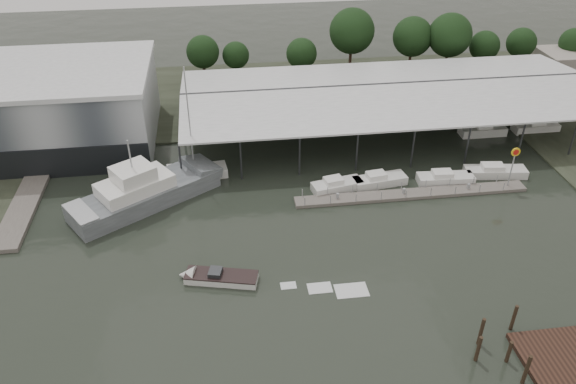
{
  "coord_description": "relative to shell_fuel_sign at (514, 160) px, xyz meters",
  "views": [
    {
      "loc": [
        -6.99,
        -43.38,
        36.51
      ],
      "look_at": [
        0.03,
        8.86,
        2.5
      ],
      "focal_mm": 35.0,
      "sensor_mm": 36.0,
      "label": 1
    }
  ],
  "objects": [
    {
      "name": "moored_cruiser_2",
      "position": [
        -7.06,
        2.27,
        -3.31
      ],
      "size": [
        6.98,
        2.62,
        1.7
      ],
      "rotation": [
        0.0,
        0.0,
        -0.06
      ],
      "color": "silver",
      "rests_on": "ground"
    },
    {
      "name": "white_sailboat",
      "position": [
        -38.12,
        7.62,
        -3.26
      ],
      "size": [
        9.11,
        3.6,
        14.6
      ],
      "rotation": [
        0.0,
        0.0,
        0.11
      ],
      "color": "silver",
      "rests_on": "ground"
    },
    {
      "name": "trawler_dock",
      "position": [
        -57.0,
        4.01,
        -3.68
      ],
      "size": [
        3.0,
        18.0,
        0.5
      ],
      "color": "#69635C",
      "rests_on": "ground"
    },
    {
      "name": "covered_boat_shed",
      "position": [
        -10.0,
        18.01,
        2.2
      ],
      "size": [
        58.24,
        24.0,
        6.96
      ],
      "color": "silver",
      "rests_on": "ground"
    },
    {
      "name": "speedboat_underway",
      "position": [
        -35.52,
        -11.93,
        -3.53
      ],
      "size": [
        18.37,
        6.25,
        2.0
      ],
      "rotation": [
        0.0,
        0.0,
        2.9
      ],
      "color": "silver",
      "rests_on": "ground"
    },
    {
      "name": "moored_cruiser_1",
      "position": [
        -15.18,
        2.95,
        -3.31
      ],
      "size": [
        6.79,
        3.09,
        1.7
      ],
      "rotation": [
        0.0,
        0.0,
        0.14
      ],
      "color": "silver",
      "rests_on": "ground"
    },
    {
      "name": "moored_cruiser_3",
      "position": [
        -0.25,
        3.04,
        -3.31
      ],
      "size": [
        7.82,
        3.13,
        1.7
      ],
      "rotation": [
        0.0,
        0.0,
        -0.12
      ],
      "color": "silver",
      "rests_on": "ground"
    },
    {
      "name": "horizon_tree_line",
      "position": [
        -3.02,
        37.98,
        2.51
      ],
      "size": [
        70.44,
        10.93,
        11.58
      ],
      "color": "black",
      "rests_on": "ground"
    },
    {
      "name": "floating_dock",
      "position": [
        -12.0,
        0.01,
        -3.72
      ],
      "size": [
        28.0,
        2.0,
        1.4
      ],
      "color": "#69635C",
      "rests_on": "ground"
    },
    {
      "name": "shell_fuel_sign",
      "position": [
        0.0,
        0.0,
        0.0
      ],
      "size": [
        1.1,
        0.18,
        5.55
      ],
      "color": "#9A9C9F",
      "rests_on": "ground"
    },
    {
      "name": "land_strip_far",
      "position": [
        -27.0,
        32.01,
        -3.83
      ],
      "size": [
        140.0,
        30.0,
        0.3
      ],
      "color": "#3B4232",
      "rests_on": "ground"
    },
    {
      "name": "ground",
      "position": [
        -27.0,
        -9.99,
        -3.93
      ],
      "size": [
        200.0,
        200.0,
        0.0
      ],
      "primitive_type": "plane",
      "color": "#232921",
      "rests_on": "ground"
    },
    {
      "name": "grey_trawler",
      "position": [
        -43.01,
        2.69,
        -2.35
      ],
      "size": [
        17.84,
        14.2,
        8.84
      ],
      "rotation": [
        0.0,
        0.0,
        0.58
      ],
      "color": "slate",
      "rests_on": "ground"
    },
    {
      "name": "mooring_pilings",
      "position": [
        -12.77,
        -25.25,
        -2.83
      ],
      "size": [
        4.74,
        8.29,
        3.66
      ],
      "color": "#37271B",
      "rests_on": "ground"
    },
    {
      "name": "storage_warehouse",
      "position": [
        -55.0,
        19.95,
        1.36
      ],
      "size": [
        24.5,
        20.5,
        10.5
      ],
      "color": "#9A9FA4",
      "rests_on": "ground"
    },
    {
      "name": "moored_cruiser_0",
      "position": [
        -20.56,
        2.46,
        -3.31
      ],
      "size": [
        6.46,
        3.39,
        1.7
      ],
      "rotation": [
        0.0,
        0.0,
        0.2
      ],
      "color": "silver",
      "rests_on": "ground"
    }
  ]
}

